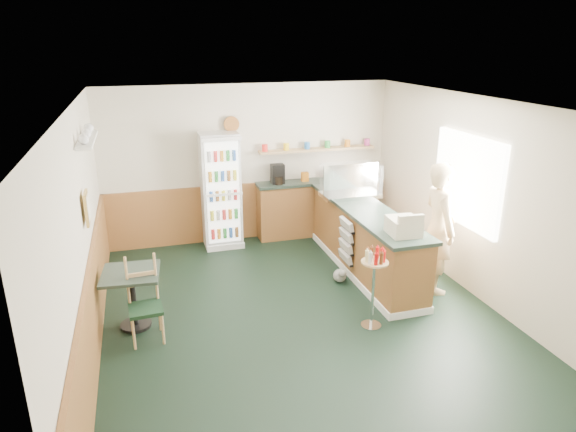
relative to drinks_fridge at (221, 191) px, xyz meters
name	(u,v)px	position (x,y,z in m)	size (l,w,h in m)	color
ground	(302,317)	(0.55, -2.74, -0.97)	(6.00, 6.00, 0.00)	black
room_envelope	(269,190)	(0.33, -2.01, 0.55)	(5.04, 6.02, 2.72)	beige
service_counter	(365,243)	(1.90, -1.67, -0.51)	(0.68, 3.01, 1.01)	#955C30
back_counter	(317,205)	(1.74, 0.06, -0.43)	(2.24, 0.42, 1.69)	#955C30
drinks_fridge	(221,191)	(0.00, 0.00, 0.00)	(0.64, 0.54, 1.94)	silver
display_case	(351,181)	(1.90, -1.04, 0.30)	(0.92, 0.48, 0.52)	silver
cash_register	(403,226)	(1.90, -2.77, 0.15)	(0.37, 0.39, 0.22)	beige
shopkeeper	(439,228)	(2.60, -2.50, -0.05)	(0.62, 0.44, 1.85)	tan
condiment_stand	(374,275)	(1.32, -3.19, -0.27)	(0.33, 0.33, 1.03)	silver
newspaper_rack	(346,241)	(1.55, -1.77, -0.41)	(0.09, 0.42, 0.67)	black
cafe_table	(132,289)	(-1.50, -2.36, -0.45)	(0.73, 0.73, 0.74)	black
cafe_chair	(144,296)	(-1.36, -2.63, -0.44)	(0.40, 0.40, 1.02)	black
dog_doorstop	(340,275)	(1.40, -1.94, -0.86)	(0.19, 0.25, 0.23)	gray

